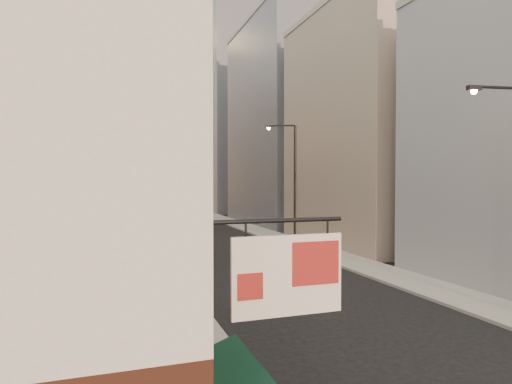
{
  "coord_description": "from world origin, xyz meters",
  "views": [
    {
      "loc": [
        -8.77,
        -2.31,
        5.41
      ],
      "look_at": [
        -0.67,
        21.42,
        4.84
      ],
      "focal_mm": 30.0,
      "sensor_mm": 36.0,
      "label": 1
    }
  ],
  "objects_px": {
    "clock_tower": "(148,125)",
    "traffic_light_left": "(133,205)",
    "streetlamp_mid": "(292,176)",
    "white_tower": "(213,113)"
  },
  "relations": [
    {
      "from": "clock_tower",
      "to": "traffic_light_left",
      "type": "distance_m",
      "value": 56.28
    },
    {
      "from": "streetlamp_mid",
      "to": "clock_tower",
      "type": "bearing_deg",
      "value": 119.91
    },
    {
      "from": "white_tower",
      "to": "traffic_light_left",
      "type": "height_order",
      "value": "white_tower"
    },
    {
      "from": "traffic_light_left",
      "to": "clock_tower",
      "type": "bearing_deg",
      "value": -118.81
    },
    {
      "from": "clock_tower",
      "to": "streetlamp_mid",
      "type": "distance_m",
      "value": 61.99
    },
    {
      "from": "clock_tower",
      "to": "traffic_light_left",
      "type": "height_order",
      "value": "clock_tower"
    },
    {
      "from": "white_tower",
      "to": "traffic_light_left",
      "type": "xyz_separation_m",
      "value": [
        -16.83,
        -40.13,
        -15.23
      ]
    },
    {
      "from": "traffic_light_left",
      "to": "white_tower",
      "type": "bearing_deg",
      "value": -135.41
    },
    {
      "from": "clock_tower",
      "to": "traffic_light_left",
      "type": "bearing_deg",
      "value": -96.15
    },
    {
      "from": "clock_tower",
      "to": "traffic_light_left",
      "type": "xyz_separation_m",
      "value": [
        -5.83,
        -54.13,
        -14.26
      ]
    }
  ]
}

